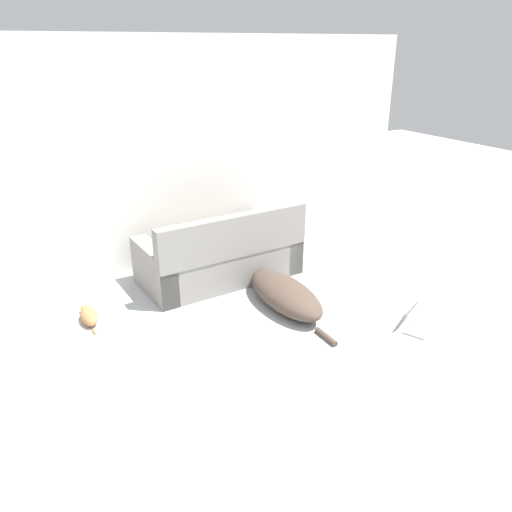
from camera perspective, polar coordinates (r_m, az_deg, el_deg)
ground_plane at (r=3.76m, az=13.65°, el=-20.42°), size 20.00×20.00×0.00m
wall_back at (r=6.02m, az=-9.30°, el=11.13°), size 6.55×0.06×2.66m
couch at (r=5.79m, az=-4.03°, el=-0.12°), size 1.85×0.98×0.87m
dog at (r=5.25m, az=3.14°, el=-4.22°), size 0.49×1.63×0.29m
cat at (r=5.25m, az=-18.58°, el=-6.42°), size 0.16×0.53×0.14m
laptop_open at (r=5.12m, az=17.38°, el=-7.06°), size 0.43×0.41×0.21m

